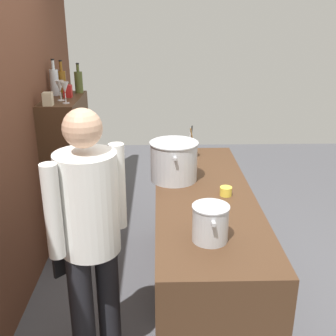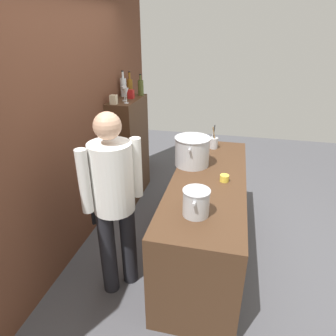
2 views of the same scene
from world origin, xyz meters
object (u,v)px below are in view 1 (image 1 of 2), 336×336
object	(u,v)px
stockpot_large	(174,161)
stockpot_small	(210,223)
chef	(90,229)
butter_jar	(226,191)
wine_bottle_olive	(79,82)
spice_tin_red	(68,91)
wine_bottle_amber	(62,81)
spice_tin_cream	(48,99)
wine_glass_short	(65,88)
wine_glass_tall	(60,87)
utensil_crock	(192,149)
wine_bottle_clear	(54,82)

from	to	relation	value
stockpot_large	stockpot_small	bearing A→B (deg)	-169.42
chef	butter_jar	bearing A→B (deg)	167.41
wine_bottle_olive	spice_tin_red	xyz separation A→B (m)	(-0.22, 0.06, -0.05)
wine_bottle_amber	spice_tin_cream	bearing A→B (deg)	-178.83
wine_glass_short	spice_tin_cream	size ratio (longest dim) A/B	1.65
stockpot_small	spice_tin_cream	world-z (taller)	spice_tin_cream
wine_glass_short	spice_tin_cream	bearing A→B (deg)	124.67
butter_jar	wine_glass_tall	size ratio (longest dim) A/B	0.49
utensil_crock	wine_glass_tall	world-z (taller)	wine_glass_tall
utensil_crock	spice_tin_cream	size ratio (longest dim) A/B	2.56
utensil_crock	wine_glass_tall	size ratio (longest dim) A/B	1.61
utensil_crock	wine_bottle_amber	size ratio (longest dim) A/B	0.93
chef	utensil_crock	distance (m)	1.58
stockpot_large	spice_tin_red	size ratio (longest dim) A/B	3.88
wine_glass_short	wine_glass_tall	distance (m)	0.14
chef	stockpot_large	world-z (taller)	chef
chef	wine_bottle_amber	bearing A→B (deg)	-121.46
wine_bottle_amber	wine_glass_short	bearing A→B (deg)	-165.33
wine_bottle_olive	stockpot_small	bearing A→B (deg)	-151.74
utensil_crock	wine_glass_short	xyz separation A→B (m)	(0.00, 1.08, 0.55)
butter_jar	spice_tin_red	bearing A→B (deg)	49.21
utensil_crock	wine_glass_tall	bearing A→B (deg)	83.93
butter_jar	spice_tin_cream	world-z (taller)	spice_tin_cream
wine_bottle_clear	wine_bottle_amber	xyz separation A→B (m)	(0.16, -0.03, -0.02)
wine_glass_short	wine_glass_tall	xyz separation A→B (m)	(0.12, 0.07, -0.01)
wine_bottle_amber	wine_bottle_olive	size ratio (longest dim) A/B	1.08
utensil_crock	wine_bottle_clear	size ratio (longest dim) A/B	0.85
stockpot_small	utensil_crock	size ratio (longest dim) A/B	0.98
chef	wine_bottle_olive	size ratio (longest dim) A/B	5.93
butter_jar	wine_bottle_olive	bearing A→B (deg)	42.60
wine_bottle_amber	spice_tin_red	bearing A→B (deg)	-158.23
wine_bottle_olive	wine_glass_short	world-z (taller)	wine_bottle_olive
butter_jar	wine_glass_tall	bearing A→B (deg)	53.96
wine_glass_tall	wine_bottle_clear	bearing A→B (deg)	22.88
wine_bottle_olive	chef	bearing A→B (deg)	-169.31
chef	wine_bottle_amber	world-z (taller)	wine_bottle_amber
wine_bottle_clear	wine_bottle_amber	distance (m)	0.17
butter_jar	wine_bottle_clear	xyz separation A→B (m)	(1.21, 1.43, 0.58)
chef	wine_bottle_clear	world-z (taller)	wine_bottle_clear
wine_bottle_amber	wine_glass_tall	size ratio (longest dim) A/B	1.74
wine_glass_tall	wine_glass_short	bearing A→B (deg)	-150.99
wine_glass_short	wine_glass_tall	bearing A→B (deg)	29.01
chef	wine_glass_short	size ratio (longest dim) A/B	9.16
stockpot_large	spice_tin_red	distance (m)	1.30
wine_bottle_amber	utensil_crock	bearing A→B (deg)	-113.62
wine_glass_short	spice_tin_red	distance (m)	0.28
stockpot_small	wine_bottle_olive	size ratio (longest dim) A/B	0.98
utensil_crock	spice_tin_cream	world-z (taller)	spice_tin_cream
chef	wine_glass_tall	bearing A→B (deg)	-120.14
butter_jar	spice_tin_cream	distance (m)	1.66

